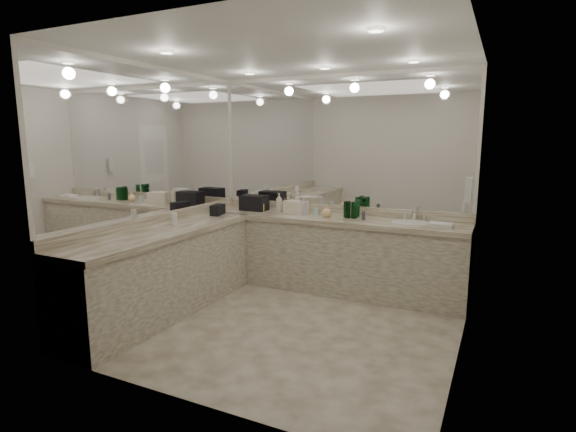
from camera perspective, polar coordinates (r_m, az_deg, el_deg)
The scene contains 35 objects.
floor at distance 4.60m, azimuth -0.15°, elevation -13.55°, with size 3.20×3.20×0.00m, color #C0B6A2.
ceiling at distance 4.30m, azimuth -0.16°, elevation 20.19°, with size 3.20×3.20×0.00m, color white.
wall_back at distance 5.64m, azimuth 6.54°, elevation 4.39°, with size 3.20×0.02×2.60m, color beige.
wall_left at distance 5.16m, azimuth -16.38°, elevation 3.56°, with size 0.02×3.00×2.60m, color beige.
wall_right at distance 3.85m, azimuth 21.82°, elevation 1.27°, with size 0.02×3.00×2.60m, color beige.
vanity_back_base at distance 5.51m, azimuth 5.33°, elevation -5.01°, with size 3.20×0.60×0.84m, color beige.
vanity_back_top at distance 5.41m, azimuth 5.37°, elevation -0.42°, with size 3.20×0.64×0.06m, color beige.
vanity_left_base at distance 4.91m, azimuth -15.62°, elevation -7.19°, with size 0.60×2.40×0.84m, color beige.
vanity_left_top at distance 4.80m, azimuth -15.78°, elevation -2.05°, with size 0.64×2.42×0.06m, color beige.
backsplash_back at distance 5.66m, azimuth 6.41°, elevation 0.84°, with size 3.20×0.04×0.10m, color beige.
backsplash_left at distance 5.19m, azimuth -16.04°, elevation -0.29°, with size 0.04×3.00×0.10m, color beige.
mirror_back at distance 5.60m, azimuth 6.59°, elevation 9.22°, with size 3.12×0.01×1.55m, color white.
mirror_left at distance 5.13m, azimuth -16.54°, elevation 8.84°, with size 0.01×2.92×1.55m, color white.
sink at distance 5.17m, azimuth 15.33°, elevation -0.93°, with size 0.44×0.44×0.03m, color white.
faucet at distance 5.36m, azimuth 15.78°, elevation 0.24°, with size 0.24×0.16×0.14m, color silver.
wall_phone at distance 4.54m, azimuth 21.95°, elevation 3.09°, with size 0.06×0.10×0.24m, color white.
door at distance 3.40m, azimuth 20.72°, elevation -3.99°, with size 0.02×0.82×2.10m, color white.
black_toiletry_bag at distance 5.87m, azimuth -4.32°, elevation 1.66°, with size 0.34×0.21×0.19m, color black.
black_bag_spill at distance 5.58m, azimuth -8.92°, elevation 0.83°, with size 0.11×0.24×0.13m, color black.
cream_cosmetic_case at distance 5.62m, azimuth 1.01°, elevation 1.17°, with size 0.28×0.17×0.16m, color beige.
hand_towel at distance 5.04m, azimuth 18.84°, elevation -1.08°, with size 0.25×0.16×0.04m, color white.
lotion_left at distance 4.95m, azimuth -14.24°, elevation -0.43°, with size 0.06×0.06×0.14m, color white.
soap_bottle_a at distance 5.76m, azimuth -1.14°, elevation 1.75°, with size 0.09×0.09×0.24m, color beige.
soap_bottle_b at distance 5.54m, azimuth 1.84°, elevation 1.30°, with size 0.10×0.10×0.21m, color silver.
soap_bottle_c at distance 5.38m, azimuth 4.93°, elevation 0.65°, with size 0.11×0.11×0.15m, color #FFC88F.
green_bottle_0 at distance 5.39m, azimuth 7.45°, elevation 0.85°, with size 0.07×0.07×0.19m, color #0D501E.
green_bottle_1 at distance 5.33m, azimuth 7.63°, elevation 0.81°, with size 0.06×0.06×0.20m, color #0D501E.
green_bottle_2 at distance 5.33m, azimuth 8.42°, elevation 0.75°, with size 0.07×0.07×0.19m, color #0D501E.
green_bottle_3 at distance 5.45m, azimuth 8.77°, elevation 0.96°, with size 0.06×0.06×0.20m, color #0D501E.
amenity_bottle_0 at distance 5.24m, azimuth 9.56°, elevation 0.03°, with size 0.04×0.04×0.10m, color #3F3F4C.
amenity_bottle_1 at distance 5.42m, azimuth 8.46°, elevation 0.63°, with size 0.04×0.04×0.14m, color #E0B28C.
amenity_bottle_2 at distance 5.61m, azimuth 1.44°, elevation 0.71°, with size 0.04×0.04×0.08m, color #9966B2.
amenity_bottle_3 at distance 5.48m, azimuth 3.57°, elevation 0.54°, with size 0.06×0.06×0.09m, color silver.
amenity_bottle_4 at distance 5.56m, azimuth 1.92°, elevation 0.92°, with size 0.06×0.06×0.14m, color #9966B2.
amenity_bottle_5 at distance 5.77m, azimuth -3.23°, elevation 1.05°, with size 0.04×0.04×0.10m, color #F2D84C.
Camera 1 is at (1.85, -3.80, 1.82)m, focal length 28.00 mm.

